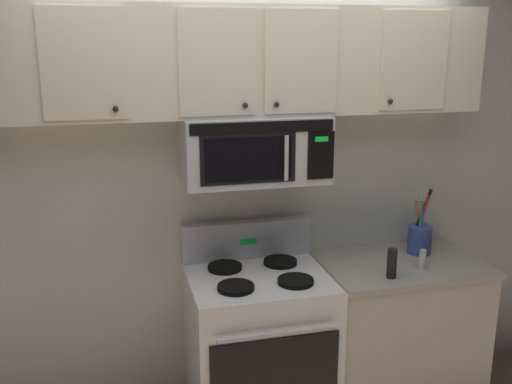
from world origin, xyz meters
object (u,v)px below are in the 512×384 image
object	(u,v)px
salt_shaker	(423,259)
pepper_mill	(392,263)
stove_range	(259,348)
utensil_crock_blue	(420,236)
over_range_microwave	(254,148)

from	to	relation	value
salt_shaker	pepper_mill	xyz separation A→B (m)	(-0.23, -0.07, 0.03)
stove_range	pepper_mill	xyz separation A→B (m)	(0.68, -0.20, 0.51)
stove_range	pepper_mill	size ratio (longest dim) A/B	6.90
pepper_mill	utensil_crock_blue	bearing A→B (deg)	42.16
over_range_microwave	utensil_crock_blue	world-z (taller)	over_range_microwave
stove_range	pepper_mill	world-z (taller)	stove_range
utensil_crock_blue	stove_range	bearing A→B (deg)	-174.25
pepper_mill	over_range_microwave	bearing A→B (deg)	154.94
utensil_crock_blue	salt_shaker	distance (m)	0.26
over_range_microwave	utensil_crock_blue	bearing A→B (deg)	-0.83
utensil_crock_blue	salt_shaker	xyz separation A→B (m)	(-0.11, -0.23, -0.05)
stove_range	salt_shaker	bearing A→B (deg)	-7.98
stove_range	over_range_microwave	bearing A→B (deg)	90.14
utensil_crock_blue	pepper_mill	world-z (taller)	utensil_crock_blue
over_range_microwave	pepper_mill	bearing A→B (deg)	-25.06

